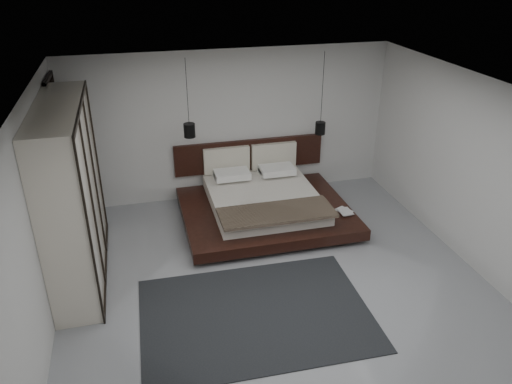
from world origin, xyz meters
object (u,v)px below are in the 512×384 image
object	(u,v)px
lattice_screen	(62,156)
bed	(263,202)
pendant_right	(320,128)
wardrobe	(71,194)
pendant_left	(189,130)
rug	(256,314)

from	to	relation	value
lattice_screen	bed	size ratio (longest dim) A/B	0.90
pendant_right	bed	bearing A→B (deg)	-158.60
lattice_screen	bed	world-z (taller)	lattice_screen
wardrobe	pendant_left	bearing A→B (deg)	37.31
pendant_left	wardrobe	xyz separation A→B (m)	(-1.85, -1.41, -0.31)
pendant_left	rug	distance (m)	3.43
lattice_screen	pendant_left	world-z (taller)	pendant_left
bed	pendant_left	xyz separation A→B (m)	(-1.18, 0.46, 1.30)
lattice_screen	wardrobe	world-z (taller)	lattice_screen
lattice_screen	pendant_left	size ratio (longest dim) A/B	1.95
rug	pendant_left	bearing A→B (deg)	97.46
lattice_screen	rug	world-z (taller)	lattice_screen
pendant_right	rug	bearing A→B (deg)	-123.20
lattice_screen	wardrobe	xyz separation A→B (m)	(0.25, -1.49, -0.02)
lattice_screen	pendant_right	size ratio (longest dim) A/B	1.75
lattice_screen	pendant_right	distance (m)	4.47
bed	rug	distance (m)	2.68
rug	wardrobe	bearing A→B (deg)	144.45
pendant_right	wardrobe	bearing A→B (deg)	-161.51
pendant_right	rug	distance (m)	3.87
pendant_right	wardrobe	world-z (taller)	pendant_right
pendant_right	rug	size ratio (longest dim) A/B	0.49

